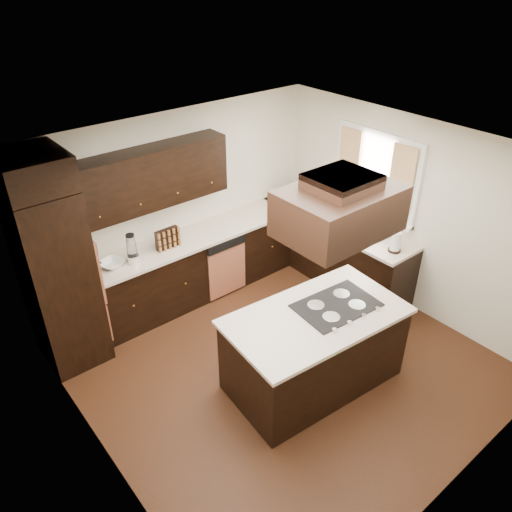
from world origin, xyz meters
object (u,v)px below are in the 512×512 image
at_px(island, 314,350).
at_px(spice_rack, 167,238).
at_px(oven_column, 58,279).
at_px(range_hood, 339,211).

distance_m(island, spice_rack, 2.28).
bearing_deg(island, oven_column, 136.54).
bearing_deg(spice_rack, island, -79.29).
bearing_deg(range_hood, spice_rack, 101.87).
distance_m(oven_column, spice_rack, 1.39).
xyz_separation_m(island, spice_rack, (-0.47, 2.15, 0.61)).
height_order(island, spice_rack, spice_rack).
bearing_deg(island, range_hood, -79.21).
bearing_deg(spice_rack, range_hood, -79.72).
relative_size(oven_column, island, 1.17).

